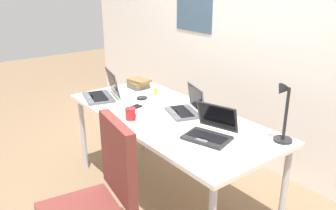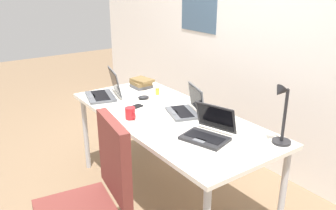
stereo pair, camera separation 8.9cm
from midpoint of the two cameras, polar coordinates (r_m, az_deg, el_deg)
ground_plane at (r=2.99m, az=-0.89°, el=-14.88°), size 12.00×12.00×0.00m
wall_back at (r=3.25m, az=15.06°, el=12.16°), size 6.00×0.13×2.60m
desk at (r=2.66m, az=-0.97°, el=-2.77°), size 1.80×0.80×0.74m
desk_lamp at (r=2.23m, az=17.27°, el=-1.36°), size 0.12×0.18×0.40m
laptop_by_keyboard at (r=3.05m, az=-11.49°, el=2.00°), size 0.38×0.34×0.24m
laptop_front_right at (r=2.65m, az=2.08°, el=-0.50°), size 0.34×0.31×0.21m
laptop_mid_desk at (r=2.27m, az=5.82°, el=-4.29°), size 0.35×0.34×0.21m
computer_mouse at (r=2.97m, az=-5.17°, el=1.20°), size 0.09×0.11×0.03m
cell_phone at (r=2.79m, az=-6.55°, el=-0.41°), size 0.09×0.15×0.01m
pill_bottle at (r=3.07m, az=-2.91°, el=2.41°), size 0.04×0.04×0.08m
book_stack at (r=3.28m, az=-5.63°, el=3.53°), size 0.22×0.18×0.08m
coffee_mug at (r=2.56m, az=-7.15°, el=-1.45°), size 0.11×0.08×0.09m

